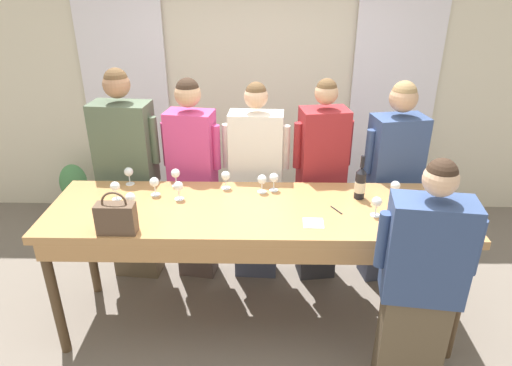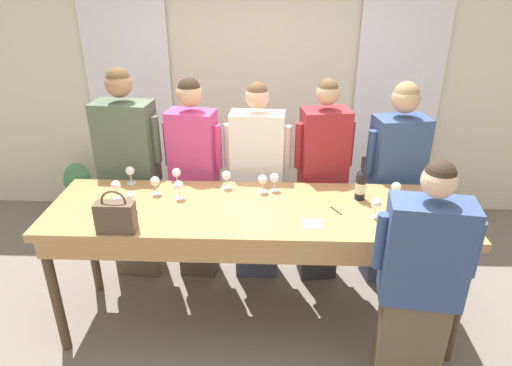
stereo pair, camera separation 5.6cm
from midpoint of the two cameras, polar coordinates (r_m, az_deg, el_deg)
name	(u,v)px [view 2 (the right image)]	position (r m, az deg, el deg)	size (l,w,h in m)	color
ground_plane	(256,319)	(3.76, 0.39, -16.68)	(18.00, 18.00, 0.00)	#70665B
wall_back	(263,86)	(4.87, 1.18, 12.09)	(12.00, 0.06, 2.80)	beige
curtain_panel_left	(130,91)	(5.04, -15.12, 11.03)	(0.87, 0.03, 2.69)	white
curtain_panel_right	(397,94)	(4.99, 17.57, 10.60)	(0.87, 0.03, 2.69)	white
tasting_bar	(255,220)	(3.20, 0.43, -4.70)	(2.89, 0.83, 1.01)	#B27F4C
wine_bottle	(361,184)	(3.34, 13.45, -0.11)	(0.08, 0.08, 0.33)	black
handbag	(116,216)	(2.98, -16.63, -4.00)	(0.24, 0.10, 0.29)	brown
wine_glass_front_left	(131,197)	(3.21, -14.92, -1.75)	(0.07, 0.07, 0.14)	white
wine_glass_front_mid	(377,204)	(3.13, 15.35, -2.51)	(0.07, 0.07, 0.14)	white
wine_glass_front_right	(396,188)	(3.39, 17.56, -0.56)	(0.07, 0.07, 0.14)	white
wine_glass_center_left	(226,176)	(3.42, -3.28, 0.87)	(0.07, 0.07, 0.14)	white
wine_glass_center_mid	(130,171)	(3.61, -15.04, 1.40)	(0.07, 0.07, 0.14)	white
wine_glass_center_right	(176,173)	(3.51, -9.47, 1.20)	(0.07, 0.07, 0.14)	white
wine_glass_back_left	(179,186)	(3.30, -9.15, -0.39)	(0.07, 0.07, 0.14)	white
wine_glass_back_mid	(116,186)	(3.40, -16.66, -0.35)	(0.07, 0.07, 0.14)	white
wine_glass_back_right	(274,178)	(3.38, 2.79, 0.56)	(0.07, 0.07, 0.14)	white
wine_glass_near_host	(262,180)	(3.35, 1.28, 0.37)	(0.07, 0.07, 0.14)	white
wine_glass_by_bottle	(155,182)	(3.40, -12.05, 0.13)	(0.07, 0.07, 0.14)	white
napkin	(313,224)	(3.01, 7.61, -5.06)	(0.14, 0.14, 0.00)	white
pen	(336,211)	(3.18, 10.49, -3.42)	(0.07, 0.11, 0.01)	black
guest_olive_jacket	(131,177)	(3.94, -15.01, 0.74)	(0.58, 0.30, 1.84)	brown
guest_pink_top	(195,179)	(3.83, -7.25, 0.46)	(0.49, 0.29, 1.77)	#473833
guest_cream_sweater	(257,184)	(3.79, 0.58, -0.13)	(0.54, 0.24, 1.74)	#383D51
guest_striped_shirt	(322,184)	(3.81, 8.63, -0.06)	(0.48, 0.31, 1.77)	#28282D
guest_navy_coat	(393,185)	(3.92, 17.19, -0.21)	(0.53, 0.33, 1.75)	#383D51
host_pouring	(418,291)	(2.87, 20.15, -12.55)	(0.57, 0.29, 1.65)	brown
potted_plant	(79,188)	(5.34, -20.99, -0.57)	(0.28, 0.28, 0.62)	#4C4C51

